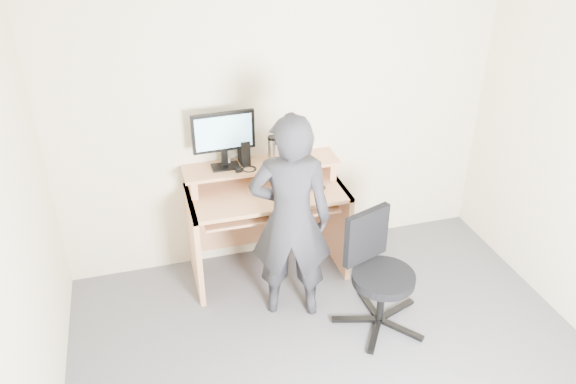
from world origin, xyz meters
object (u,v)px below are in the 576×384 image
monitor (224,135)px  person (291,220)px  office_chair (377,268)px  desk (265,208)px

monitor → person: (0.33, -0.65, -0.40)m
office_chair → monitor: bearing=113.0°
office_chair → person: person is taller
office_chair → person: 0.69m
monitor → office_chair: size_ratio=0.56×
person → desk: bearing=-68.6°
desk → person: person is taller
desk → monitor: monitor is taller
desk → monitor: 0.69m
desk → office_chair: desk is taller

